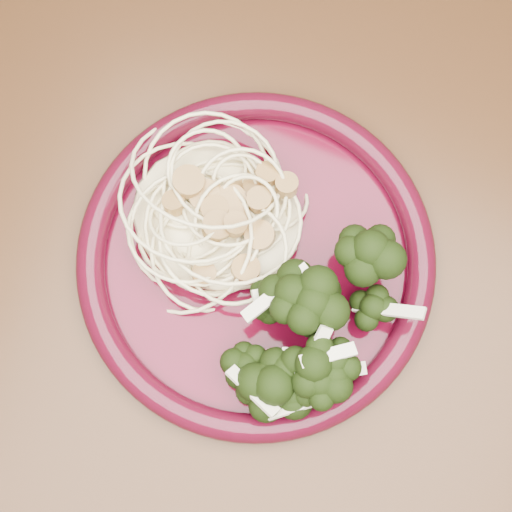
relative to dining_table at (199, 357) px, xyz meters
name	(u,v)px	position (x,y,z in m)	size (l,w,h in m)	color
dining_table	(199,357)	(0.00, 0.00, 0.00)	(1.20, 0.80, 0.75)	#472814
dinner_plate	(256,259)	(0.02, 0.08, 0.11)	(0.37, 0.37, 0.02)	#430515
spaghetti_pile	(216,213)	(-0.02, 0.10, 0.12)	(0.14, 0.12, 0.03)	#F5E9B2
scallop_cluster	(213,199)	(-0.02, 0.10, 0.16)	(0.12, 0.12, 0.04)	#A37B41
broccoli_pile	(308,306)	(0.07, 0.06, 0.13)	(0.10, 0.16, 0.06)	black
onion_garnish	(312,298)	(0.07, 0.06, 0.17)	(0.07, 0.10, 0.05)	#EBE7C4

